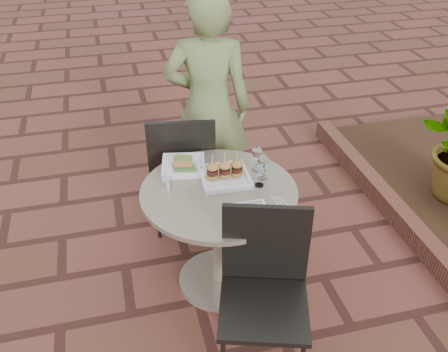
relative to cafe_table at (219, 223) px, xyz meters
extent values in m
plane|color=brown|center=(-0.17, -0.13, -0.48)|extent=(60.00, 60.00, 0.00)
cylinder|color=gray|center=(0.00, 0.00, -0.46)|extent=(0.52, 0.52, 0.04)
cylinder|color=gray|center=(0.00, 0.00, -0.13)|extent=(0.08, 0.08, 0.70)
cylinder|color=gray|center=(0.00, 0.00, 0.23)|extent=(0.90, 0.90, 0.03)
cube|color=black|center=(-0.10, 0.69, -0.03)|extent=(0.50, 0.50, 0.03)
cube|color=black|center=(-0.13, 0.50, 0.22)|extent=(0.44, 0.10, 0.46)
cylinder|color=black|center=(0.12, 0.85, -0.26)|extent=(0.02, 0.02, 0.44)
cylinder|color=black|center=(-0.25, 0.91, -0.26)|extent=(0.02, 0.02, 0.44)
cylinder|color=black|center=(0.06, 0.48, -0.26)|extent=(0.02, 0.02, 0.44)
cylinder|color=black|center=(-0.31, 0.54, -0.26)|extent=(0.02, 0.02, 0.44)
cube|color=black|center=(0.07, -0.65, -0.03)|extent=(0.55, 0.55, 0.03)
cube|color=black|center=(0.13, -0.46, 0.22)|extent=(0.43, 0.16, 0.46)
cylinder|color=black|center=(-0.05, -0.42, -0.26)|extent=(0.02, 0.02, 0.44)
cylinder|color=black|center=(0.31, -0.53, -0.26)|extent=(0.02, 0.02, 0.44)
imported|color=#616F3D|center=(0.13, 0.84, 0.35)|extent=(0.68, 0.53, 1.66)
cube|color=white|center=(-0.15, 0.28, 0.25)|extent=(0.30, 0.30, 0.01)
cube|color=#C36945|center=(-0.15, 0.28, 0.29)|extent=(0.12, 0.09, 0.04)
cube|color=#575F2B|center=(-0.15, 0.28, 0.31)|extent=(0.12, 0.09, 0.01)
cube|color=white|center=(0.06, 0.10, 0.25)|extent=(0.29, 0.29, 0.01)
cube|color=white|center=(0.10, -0.28, 0.25)|extent=(0.22, 0.22, 0.01)
ellipsoid|color=#C8526D|center=(0.06, -0.33, 0.26)|extent=(0.04, 0.03, 0.02)
cylinder|color=white|center=(0.24, -0.01, 0.25)|extent=(0.05, 0.05, 0.00)
cylinder|color=white|center=(0.24, -0.01, 0.28)|extent=(0.01, 0.01, 0.07)
ellipsoid|color=white|center=(0.24, -0.01, 0.36)|extent=(0.06, 0.06, 0.08)
cylinder|color=white|center=(0.24, -0.01, 0.35)|extent=(0.05, 0.05, 0.04)
cylinder|color=white|center=(0.27, 0.15, 0.25)|extent=(0.06, 0.06, 0.00)
cylinder|color=white|center=(0.27, 0.15, 0.29)|extent=(0.01, 0.01, 0.07)
ellipsoid|color=white|center=(0.27, 0.15, 0.36)|extent=(0.07, 0.07, 0.08)
cylinder|color=white|center=(0.28, 0.06, 0.25)|extent=(0.06, 0.06, 0.00)
cylinder|color=white|center=(0.28, 0.06, 0.29)|extent=(0.01, 0.01, 0.07)
ellipsoid|color=white|center=(0.28, 0.06, 0.36)|extent=(0.07, 0.07, 0.08)
cylinder|color=silver|center=(-0.28, 0.11, 0.27)|extent=(0.08, 0.08, 0.05)
cube|color=brown|center=(1.43, 0.17, -0.41)|extent=(0.12, 3.00, 0.15)
camera|label=1|loc=(-0.54, -2.25, 1.89)|focal=40.00mm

